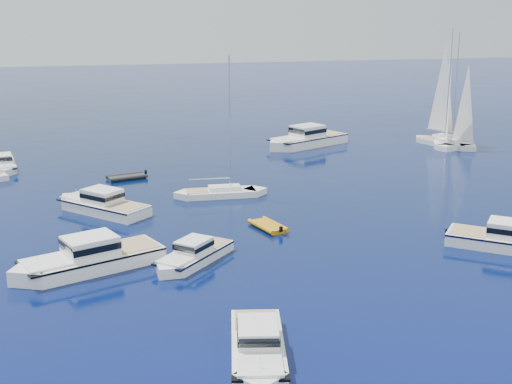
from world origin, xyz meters
TOP-DOWN VIEW (x-y plane):
  - ground at (0.00, 0.00)m, footprint 400.00×400.00m
  - motor_cruiser_near at (-10.60, 1.08)m, footprint 4.64×9.57m
  - motor_cruiser_right at (12.37, 12.67)m, footprint 10.19×9.23m
  - motor_cruiser_left at (-11.78, 15.80)m, footprint 7.53×7.75m
  - motor_cruiser_centre at (-19.14, 16.21)m, footprint 12.22×7.59m
  - motor_cruiser_far_l at (-17.86, 30.39)m, footprint 9.51×9.93m
  - motor_cruiser_distant at (9.69, 55.08)m, footprint 13.90×9.66m
  - motor_cruiser_horizon at (-28.29, 50.23)m, footprint 3.96×8.92m
  - sailboat_centre at (-6.33, 32.93)m, footprint 9.78×2.98m
  - sailboat_sails_r at (27.85, 50.57)m, footprint 6.44×10.85m
  - sailboat_sails_far at (28.09, 51.21)m, footprint 7.25×11.07m
  - tender_yellow at (-4.42, 22.04)m, footprint 3.20×4.47m
  - tender_grey_near at (10.65, 15.95)m, footprint 3.83×2.59m
  - tender_grey_far at (-14.86, 42.28)m, footprint 4.82×3.38m

SIDE VIEW (x-z plane):
  - ground at x=0.00m, z-range 0.00..0.00m
  - motor_cruiser_near at x=-10.60m, z-range -1.21..1.21m
  - motor_cruiser_right at x=12.37m, z-range -1.39..1.39m
  - motor_cruiser_left at x=-11.78m, z-range -1.09..1.09m
  - motor_cruiser_centre at x=-19.14m, z-range -1.54..1.54m
  - motor_cruiser_far_l at x=-17.86m, z-range -1.38..1.38m
  - motor_cruiser_distant at x=9.69m, z-range -1.77..1.77m
  - motor_cruiser_horizon at x=-28.29m, z-range -1.13..1.13m
  - sailboat_centre at x=-6.33m, z-range -7.10..7.10m
  - sailboat_sails_r at x=27.85m, z-range -7.78..7.78m
  - sailboat_sails_far at x=28.09m, z-range -8.02..8.02m
  - tender_yellow at x=-4.42m, z-range -0.47..0.47m
  - tender_grey_near at x=10.65m, z-range -0.47..0.47m
  - tender_grey_far at x=-14.86m, z-range -0.47..0.47m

